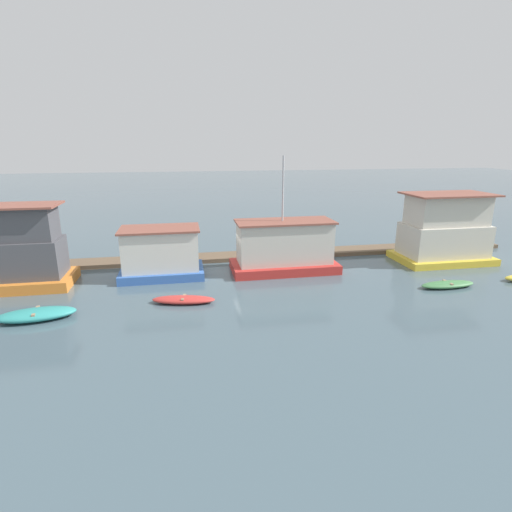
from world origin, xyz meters
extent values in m
plane|color=#475B66|center=(0.00, 0.00, 0.00)|extent=(200.00, 200.00, 0.00)
cube|color=brown|center=(0.00, 3.50, 0.15)|extent=(42.40, 2.00, 0.30)
cube|color=orange|center=(-14.63, -0.31, 0.32)|extent=(6.38, 3.44, 0.64)
cube|color=#4C4C51|center=(-14.63, -0.31, 1.79)|extent=(5.46, 2.52, 2.29)
cube|color=#4C4C51|center=(-14.63, -0.31, 3.92)|extent=(5.05, 2.11, 1.98)
cube|color=brown|center=(-14.63, -0.31, 4.98)|extent=(5.76, 2.82, 0.12)
cube|color=#3866B7|center=(-6.07, 0.20, 0.27)|extent=(5.35, 3.27, 0.54)
cube|color=silver|center=(-6.07, 0.20, 1.84)|extent=(4.73, 2.65, 2.59)
cube|color=brown|center=(-6.07, 0.20, 3.19)|extent=(5.03, 2.95, 0.12)
cube|color=red|center=(2.13, -0.09, 0.30)|extent=(7.18, 3.36, 0.60)
cube|color=beige|center=(2.13, -0.09, 1.98)|extent=(6.26, 2.44, 2.77)
cube|color=brown|center=(2.13, -0.09, 3.43)|extent=(6.56, 2.74, 0.12)
cylinder|color=#B2B2B7|center=(1.96, -0.09, 5.60)|extent=(0.12, 0.12, 4.23)
cube|color=gold|center=(14.23, 0.06, 0.24)|extent=(6.69, 4.06, 0.48)
cube|color=beige|center=(14.23, 0.06, 1.63)|extent=(5.81, 3.19, 2.30)
cube|color=beige|center=(14.23, 0.06, 3.84)|extent=(5.32, 2.69, 2.12)
cube|color=brown|center=(14.23, 0.06, 4.96)|extent=(6.11, 3.49, 0.12)
ellipsoid|color=teal|center=(-11.98, -5.58, 0.27)|extent=(3.87, 1.90, 0.54)
cube|color=#997F60|center=(-11.98, -5.58, 0.46)|extent=(0.31, 1.25, 0.08)
ellipsoid|color=red|center=(-4.74, -4.73, 0.19)|extent=(3.58, 1.63, 0.39)
cube|color=#997F60|center=(-4.74, -4.73, 0.33)|extent=(0.31, 0.86, 0.08)
ellipsoid|color=#47844C|center=(11.12, -5.15, 0.19)|extent=(3.49, 1.10, 0.38)
cube|color=#997F60|center=(11.12, -5.15, 0.32)|extent=(0.17, 0.89, 0.08)
camera|label=1|loc=(-4.50, -25.54, 8.52)|focal=28.00mm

